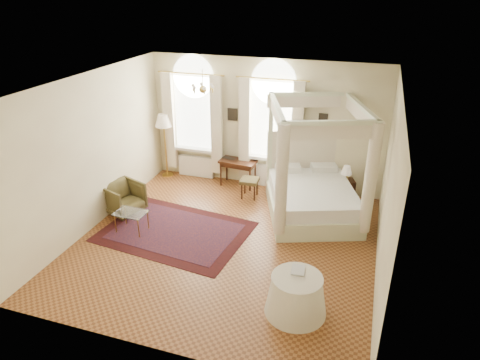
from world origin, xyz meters
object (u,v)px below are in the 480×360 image
at_px(stool, 250,182).
at_px(side_table, 296,295).
at_px(nightstand, 345,190).
at_px(writing_desk, 238,164).
at_px(floor_lamp, 164,124).
at_px(armchair, 124,198).
at_px(coffee_table, 131,214).
at_px(canopy_bed, 313,192).

bearing_deg(stool, side_table, -62.94).
distance_m(nightstand, writing_desk, 2.81).
bearing_deg(nightstand, writing_desk, 180.00).
height_order(stool, floor_lamp, floor_lamp).
distance_m(nightstand, armchair, 5.35).
xyz_separation_m(armchair, floor_lamp, (0.00, 2.20, 1.14)).
xyz_separation_m(coffee_table, side_table, (3.87, -1.40, -0.07)).
relative_size(nightstand, writing_desk, 0.55).
bearing_deg(side_table, floor_lamp, 136.23).
distance_m(canopy_bed, coffee_table, 4.07).
height_order(canopy_bed, armchair, canopy_bed).
distance_m(stool, side_table, 4.18).
bearing_deg(side_table, nightstand, 84.67).
xyz_separation_m(writing_desk, floor_lamp, (-2.08, -0.00, 0.90)).
xyz_separation_m(stool, side_table, (1.90, -3.73, -0.07)).
xyz_separation_m(stool, floor_lamp, (-2.57, 0.56, 1.10)).
distance_m(writing_desk, armchair, 3.04).
relative_size(stool, side_table, 0.48).
bearing_deg(canopy_bed, side_table, -85.21).
bearing_deg(side_table, stool, 117.06).
height_order(canopy_bed, coffee_table, canopy_bed).
distance_m(stool, floor_lamp, 2.85).
relative_size(canopy_bed, stool, 5.90).
height_order(canopy_bed, stool, canopy_bed).
distance_m(nightstand, side_table, 4.30).
bearing_deg(writing_desk, floor_lamp, -180.00).
xyz_separation_m(coffee_table, floor_lamp, (-0.60, 2.89, 1.10)).
distance_m(writing_desk, stool, 0.77).
xyz_separation_m(stool, armchair, (-2.57, -1.64, -0.05)).
bearing_deg(side_table, armchair, 155.01).
distance_m(canopy_bed, floor_lamp, 4.41).
xyz_separation_m(writing_desk, stool, (0.49, -0.56, -0.19)).
relative_size(armchair, side_table, 0.79).
xyz_separation_m(floor_lamp, side_table, (4.47, -4.28, -1.17)).
distance_m(nightstand, stool, 2.37).
xyz_separation_m(writing_desk, side_table, (2.39, -4.28, -0.26)).
height_order(canopy_bed, side_table, canopy_bed).
bearing_deg(armchair, side_table, -94.66).
distance_m(coffee_table, floor_lamp, 3.15).
relative_size(nightstand, stool, 1.10).
height_order(nightstand, armchair, armchair).
xyz_separation_m(stool, coffee_table, (-1.96, -2.33, -0.00)).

